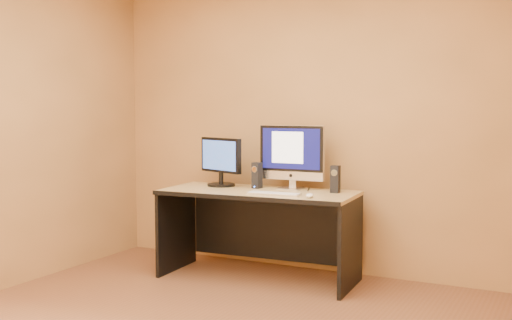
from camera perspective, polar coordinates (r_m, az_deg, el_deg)
name	(u,v)px	position (r m, az deg, el deg)	size (l,w,h in m)	color
walls	(199,130)	(3.76, -5.13, 2.68)	(4.00, 4.00, 2.60)	#AC7A45
desk	(258,235)	(5.34, 0.22, -6.68)	(1.60, 0.70, 0.74)	tan
imac	(291,157)	(5.37, 3.09, 0.31)	(0.57, 0.21, 0.55)	silver
second_monitor	(221,162)	(5.57, -3.13, -0.18)	(0.48, 0.24, 0.42)	black
speaker_left	(257,175)	(5.43, 0.09, -1.37)	(0.07, 0.07, 0.22)	black
speaker_right	(335,179)	(5.19, 7.06, -1.70)	(0.07, 0.07, 0.22)	black
keyboard	(274,194)	(5.06, 1.59, -3.00)	(0.43, 0.12, 0.02)	silver
mouse	(310,195)	(4.91, 4.79, -3.15)	(0.06, 0.10, 0.04)	white
cable_a	(309,189)	(5.37, 4.69, -2.59)	(0.01, 0.01, 0.22)	black
cable_b	(297,188)	(5.44, 3.64, -2.49)	(0.01, 0.01, 0.18)	black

